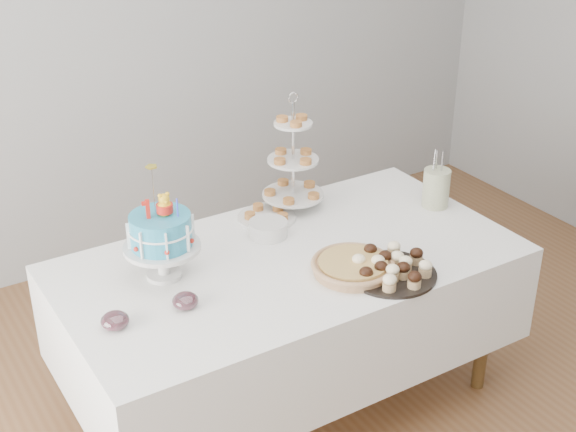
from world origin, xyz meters
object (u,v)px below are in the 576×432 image
cupcake_tray (392,266)px  utensil_pitcher (436,187)px  pie (353,266)px  plate_stack (268,229)px  jam_bowl_b (185,301)px  table (289,303)px  birthday_cake (162,249)px  jam_bowl_a (115,321)px  pastry_plate (267,215)px  tiered_stand (293,160)px

cupcake_tray → utensil_pitcher: 0.69m
pie → plate_stack: 0.47m
utensil_pitcher → jam_bowl_b: bearing=-158.8°
table → plate_stack: (0.02, 0.21, 0.26)m
jam_bowl_b → table: bearing=12.0°
birthday_cake → jam_bowl_a: size_ratio=4.54×
plate_stack → pastry_plate: 0.16m
pastry_plate → jam_bowl_a: (-0.90, -0.45, 0.01)m
tiered_stand → jam_bowl_b: bearing=-147.3°
table → pie: 0.38m
table → tiered_stand: 0.67m
tiered_stand → plate_stack: 0.37m
table → jam_bowl_a: 0.85m
pie → pastry_plate: bearing=95.4°
table → cupcake_tray: 0.51m
tiered_stand → jam_bowl_a: (-1.07, -0.50, -0.21)m
cupcake_tray → tiered_stand: tiered_stand is taller
pastry_plate → jam_bowl_b: bearing=-143.4°
table → birthday_cake: 0.63m
table → utensil_pitcher: utensil_pitcher is taller
jam_bowl_a → jam_bowl_b: 0.27m
jam_bowl_b → plate_stack: bearing=30.5°
tiered_stand → pastry_plate: tiered_stand is taller
plate_stack → jam_bowl_b: 0.64m
cupcake_tray → plate_stack: bearing=114.6°
birthday_cake → pastry_plate: bearing=33.8°
pie → plate_stack: size_ratio=1.99×
cupcake_tray → utensil_pitcher: size_ratio=1.32×
tiered_stand → plate_stack: (-0.25, -0.19, -0.20)m
table → jam_bowl_a: (-0.80, -0.10, 0.26)m
table → plate_stack: bearing=84.0°
birthday_cake → plate_stack: birthday_cake is taller
pie → utensil_pitcher: bearing=23.0°
jam_bowl_b → birthday_cake: bearing=84.7°
tiered_stand → utensil_pitcher: tiered_stand is taller
cupcake_tray → pie: bearing=141.2°
birthday_cake → pie: bearing=-15.6°
pie → plate_stack: plate_stack is taller
table → utensil_pitcher: (0.84, 0.05, 0.33)m
cupcake_tray → jam_bowl_a: cupcake_tray is taller
table → jam_bowl_b: jam_bowl_b is taller
table → birthday_cake: (-0.51, 0.13, 0.36)m
pie → pastry_plate: pie is taller
birthday_cake → cupcake_tray: size_ratio=1.28×
jam_bowl_a → table: bearing=7.0°
birthday_cake → pastry_plate: (0.60, 0.22, -0.11)m
pie → pastry_plate: 0.59m
table → tiered_stand: size_ratio=3.42×
pastry_plate → utensil_pitcher: utensil_pitcher is taller
tiered_stand → jam_bowl_a: bearing=-155.0°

